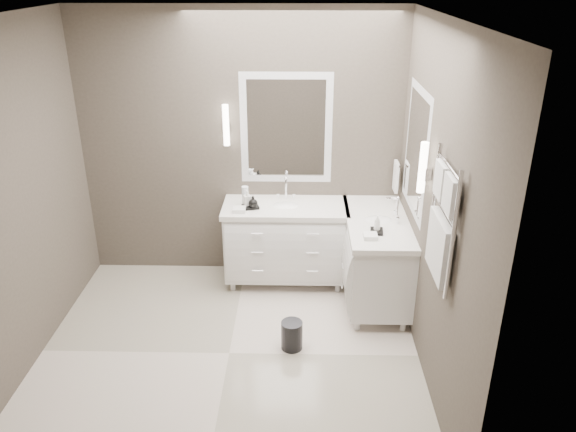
{
  "coord_description": "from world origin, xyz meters",
  "views": [
    {
      "loc": [
        0.58,
        -3.86,
        3.01
      ],
      "look_at": [
        0.49,
        0.7,
        0.97
      ],
      "focal_mm": 35.0,
      "sensor_mm": 36.0,
      "label": 1
    }
  ],
  "objects_px": {
    "vanity_right": "(376,254)",
    "towel_ladder": "(441,227)",
    "vanity_back": "(286,238)",
    "waste_bin": "(292,335)"
  },
  "relations": [
    {
      "from": "vanity_right",
      "to": "waste_bin",
      "type": "height_order",
      "value": "vanity_right"
    },
    {
      "from": "vanity_back",
      "to": "vanity_right",
      "type": "xyz_separation_m",
      "value": [
        0.88,
        -0.33,
        0.0
      ]
    },
    {
      "from": "vanity_right",
      "to": "vanity_back",
      "type": "bearing_deg",
      "value": 159.62
    },
    {
      "from": "vanity_right",
      "to": "towel_ladder",
      "type": "xyz_separation_m",
      "value": [
        0.23,
        -1.3,
        0.91
      ]
    },
    {
      "from": "vanity_back",
      "to": "waste_bin",
      "type": "height_order",
      "value": "vanity_back"
    },
    {
      "from": "vanity_back",
      "to": "towel_ladder",
      "type": "bearing_deg",
      "value": -55.9
    },
    {
      "from": "towel_ladder",
      "to": "waste_bin",
      "type": "relative_size",
      "value": 3.49
    },
    {
      "from": "vanity_back",
      "to": "vanity_right",
      "type": "height_order",
      "value": "same"
    },
    {
      "from": "waste_bin",
      "to": "towel_ladder",
      "type": "bearing_deg",
      "value": -25.64
    },
    {
      "from": "vanity_back",
      "to": "vanity_right",
      "type": "bearing_deg",
      "value": -20.38
    }
  ]
}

